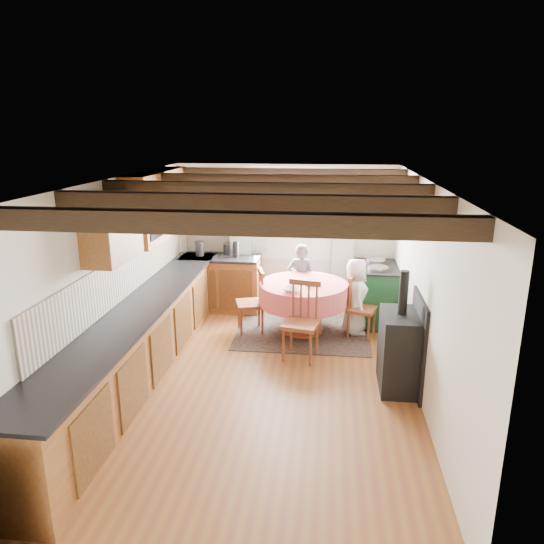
# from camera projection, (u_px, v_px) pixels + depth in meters

# --- Properties ---
(floor) EXTENTS (3.60, 5.50, 0.00)m
(floor) POSITION_uv_depth(u_px,v_px,m) (264.00, 381.00, 6.09)
(floor) COLOR brown
(floor) RESTS_ON ground
(ceiling) EXTENTS (3.60, 5.50, 0.00)m
(ceiling) POSITION_uv_depth(u_px,v_px,m) (263.00, 181.00, 5.43)
(ceiling) COLOR white
(ceiling) RESTS_ON ground
(wall_back) EXTENTS (3.60, 0.00, 2.40)m
(wall_back) POSITION_uv_depth(u_px,v_px,m) (286.00, 237.00, 8.39)
(wall_back) COLOR silver
(wall_back) RESTS_ON ground
(wall_front) EXTENTS (3.60, 0.00, 2.40)m
(wall_front) POSITION_uv_depth(u_px,v_px,m) (206.00, 420.00, 3.14)
(wall_front) COLOR silver
(wall_front) RESTS_ON ground
(wall_left) EXTENTS (0.00, 5.50, 2.40)m
(wall_left) POSITION_uv_depth(u_px,v_px,m) (114.00, 281.00, 5.96)
(wall_left) COLOR silver
(wall_left) RESTS_ON ground
(wall_right) EXTENTS (0.00, 5.50, 2.40)m
(wall_right) POSITION_uv_depth(u_px,v_px,m) (425.00, 293.00, 5.56)
(wall_right) COLOR silver
(wall_right) RESTS_ON ground
(beam_a) EXTENTS (3.60, 0.16, 0.16)m
(beam_a) POSITION_uv_depth(u_px,v_px,m) (226.00, 223.00, 3.54)
(beam_a) COLOR black
(beam_a) RESTS_ON ceiling
(beam_b) EXTENTS (3.60, 0.16, 0.16)m
(beam_b) POSITION_uv_depth(u_px,v_px,m) (249.00, 203.00, 4.50)
(beam_b) COLOR black
(beam_b) RESTS_ON ceiling
(beam_c) EXTENTS (3.60, 0.16, 0.16)m
(beam_c) POSITION_uv_depth(u_px,v_px,m) (263.00, 190.00, 5.45)
(beam_c) COLOR black
(beam_c) RESTS_ON ceiling
(beam_d) EXTENTS (3.60, 0.16, 0.16)m
(beam_d) POSITION_uv_depth(u_px,v_px,m) (274.00, 181.00, 6.41)
(beam_d) COLOR black
(beam_d) RESTS_ON ceiling
(beam_e) EXTENTS (3.60, 0.16, 0.16)m
(beam_e) POSITION_uv_depth(u_px,v_px,m) (282.00, 174.00, 7.36)
(beam_e) COLOR black
(beam_e) RESTS_ON ceiling
(splash_left) EXTENTS (0.02, 4.50, 0.55)m
(splash_left) POSITION_uv_depth(u_px,v_px,m) (126.00, 275.00, 6.25)
(splash_left) COLOR beige
(splash_left) RESTS_ON wall_left
(splash_back) EXTENTS (1.40, 0.02, 0.55)m
(splash_back) POSITION_uv_depth(u_px,v_px,m) (227.00, 236.00, 8.48)
(splash_back) COLOR beige
(splash_back) RESTS_ON wall_back
(base_cabinet_left) EXTENTS (0.60, 5.30, 0.88)m
(base_cabinet_left) POSITION_uv_depth(u_px,v_px,m) (143.00, 342.00, 6.14)
(base_cabinet_left) COLOR olive
(base_cabinet_left) RESTS_ON floor
(base_cabinet_back) EXTENTS (1.30, 0.60, 0.88)m
(base_cabinet_back) POSITION_uv_depth(u_px,v_px,m) (222.00, 284.00, 8.43)
(base_cabinet_back) COLOR olive
(base_cabinet_back) RESTS_ON floor
(worktop_left) EXTENTS (0.64, 5.30, 0.04)m
(worktop_left) POSITION_uv_depth(u_px,v_px,m) (142.00, 306.00, 6.01)
(worktop_left) COLOR black
(worktop_left) RESTS_ON base_cabinet_left
(worktop_back) EXTENTS (1.30, 0.64, 0.04)m
(worktop_back) POSITION_uv_depth(u_px,v_px,m) (220.00, 257.00, 8.28)
(worktop_back) COLOR black
(worktop_back) RESTS_ON base_cabinet_back
(wall_cabinet_glass) EXTENTS (0.34, 1.80, 0.90)m
(wall_cabinet_glass) POSITION_uv_depth(u_px,v_px,m) (158.00, 204.00, 6.88)
(wall_cabinet_glass) COLOR olive
(wall_cabinet_glass) RESTS_ON wall_left
(wall_cabinet_solid) EXTENTS (0.34, 0.90, 0.70)m
(wall_cabinet_solid) POSITION_uv_depth(u_px,v_px,m) (112.00, 229.00, 5.46)
(wall_cabinet_solid) COLOR olive
(wall_cabinet_solid) RESTS_ON wall_left
(window_frame) EXTENTS (1.34, 0.03, 1.54)m
(window_frame) POSITION_uv_depth(u_px,v_px,m) (292.00, 214.00, 8.25)
(window_frame) COLOR white
(window_frame) RESTS_ON wall_back
(window_pane) EXTENTS (1.20, 0.01, 1.40)m
(window_pane) POSITION_uv_depth(u_px,v_px,m) (292.00, 214.00, 8.25)
(window_pane) COLOR white
(window_pane) RESTS_ON wall_back
(curtain_left) EXTENTS (0.35, 0.10, 2.10)m
(curtain_left) POSITION_uv_depth(u_px,v_px,m) (241.00, 243.00, 8.40)
(curtain_left) COLOR beige
(curtain_left) RESTS_ON wall_back
(curtain_right) EXTENTS (0.35, 0.10, 2.10)m
(curtain_right) POSITION_uv_depth(u_px,v_px,m) (343.00, 246.00, 8.21)
(curtain_right) COLOR beige
(curtain_right) RESTS_ON wall_back
(curtain_rod) EXTENTS (2.00, 0.03, 0.03)m
(curtain_rod) POSITION_uv_depth(u_px,v_px,m) (292.00, 177.00, 8.00)
(curtain_rod) COLOR black
(curtain_rod) RESTS_ON wall_back
(wall_picture) EXTENTS (0.04, 0.50, 0.60)m
(wall_picture) POSITION_uv_depth(u_px,v_px,m) (399.00, 214.00, 7.62)
(wall_picture) COLOR gold
(wall_picture) RESTS_ON wall_right
(wall_plate) EXTENTS (0.30, 0.02, 0.30)m
(wall_plate) POSITION_uv_depth(u_px,v_px,m) (350.00, 209.00, 8.10)
(wall_plate) COLOR silver
(wall_plate) RESTS_ON wall_back
(rug) EXTENTS (1.96, 1.52, 0.01)m
(rug) POSITION_uv_depth(u_px,v_px,m) (303.00, 332.00, 7.53)
(rug) COLOR black
(rug) RESTS_ON floor
(dining_table) EXTENTS (1.29, 1.29, 0.78)m
(dining_table) POSITION_uv_depth(u_px,v_px,m) (303.00, 308.00, 7.42)
(dining_table) COLOR #F8556A
(dining_table) RESTS_ON floor
(chair_near) EXTENTS (0.54, 0.55, 1.05)m
(chair_near) POSITION_uv_depth(u_px,v_px,m) (301.00, 321.00, 6.55)
(chair_near) COLOR brown
(chair_near) RESTS_ON floor
(chair_left) EXTENTS (0.53, 0.52, 0.96)m
(chair_left) POSITION_uv_depth(u_px,v_px,m) (250.00, 301.00, 7.45)
(chair_left) COLOR brown
(chair_left) RESTS_ON floor
(chair_right) EXTENTS (0.51, 0.50, 0.92)m
(chair_right) POSITION_uv_depth(u_px,v_px,m) (362.00, 307.00, 7.28)
(chair_right) COLOR brown
(chair_right) RESTS_ON floor
(aga_range) EXTENTS (0.65, 1.00, 0.92)m
(aga_range) POSITION_uv_depth(u_px,v_px,m) (375.00, 293.00, 7.87)
(aga_range) COLOR #164122
(aga_range) RESTS_ON floor
(cast_iron_stove) EXTENTS (0.43, 0.71, 1.43)m
(cast_iron_stove) POSITION_uv_depth(u_px,v_px,m) (401.00, 331.00, 5.76)
(cast_iron_stove) COLOR black
(cast_iron_stove) RESTS_ON floor
(child_far) EXTENTS (0.48, 0.34, 1.22)m
(child_far) POSITION_uv_depth(u_px,v_px,m) (301.00, 281.00, 8.01)
(child_far) COLOR #4B5159
(child_far) RESTS_ON floor
(child_right) EXTENTS (0.46, 0.61, 1.14)m
(child_right) POSITION_uv_depth(u_px,v_px,m) (355.00, 296.00, 7.38)
(child_right) COLOR silver
(child_right) RESTS_ON floor
(bowl_a) EXTENTS (0.30, 0.30, 0.06)m
(bowl_a) POSITION_uv_depth(u_px,v_px,m) (292.00, 290.00, 6.92)
(bowl_a) COLOR silver
(bowl_a) RESTS_ON dining_table
(bowl_b) EXTENTS (0.24, 0.24, 0.05)m
(bowl_b) POSITION_uv_depth(u_px,v_px,m) (313.00, 283.00, 7.24)
(bowl_b) COLOR silver
(bowl_b) RESTS_ON dining_table
(cup) EXTENTS (0.12, 0.12, 0.09)m
(cup) POSITION_uv_depth(u_px,v_px,m) (308.00, 283.00, 7.18)
(cup) COLOR silver
(cup) RESTS_ON dining_table
(canister_tall) EXTENTS (0.14, 0.14, 0.24)m
(canister_tall) POSITION_uv_depth(u_px,v_px,m) (200.00, 249.00, 8.29)
(canister_tall) COLOR #262628
(canister_tall) RESTS_ON worktop_back
(canister_wide) EXTENTS (0.17, 0.17, 0.18)m
(canister_wide) POSITION_uv_depth(u_px,v_px,m) (228.00, 249.00, 8.38)
(canister_wide) COLOR #262628
(canister_wide) RESTS_ON worktop_back
(canister_slim) EXTENTS (0.10, 0.10, 0.27)m
(canister_slim) POSITION_uv_depth(u_px,v_px,m) (236.00, 249.00, 8.18)
(canister_slim) COLOR #262628
(canister_slim) RESTS_ON worktop_back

